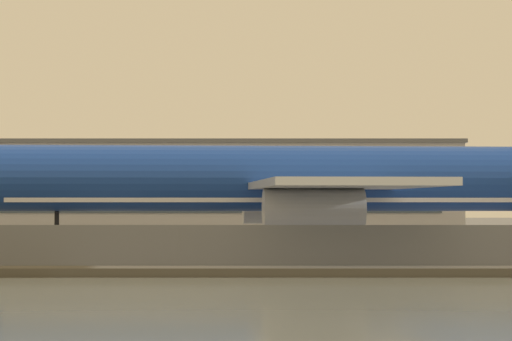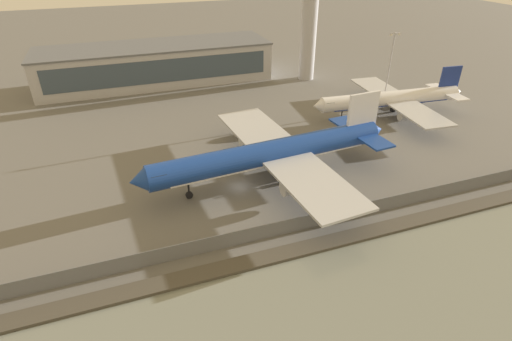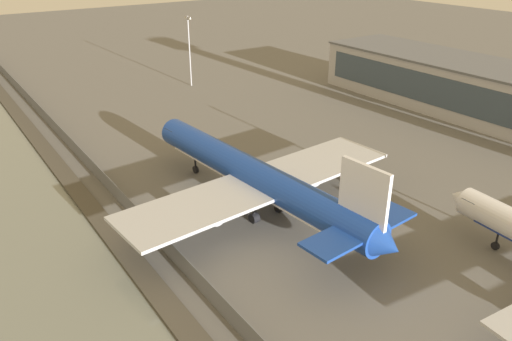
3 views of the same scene
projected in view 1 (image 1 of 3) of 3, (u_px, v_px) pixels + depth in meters
The scene contains 6 objects.
ground_plane at pixel (195, 259), 88.50m from camera, with size 500.00×500.00×0.00m, color #66635E.
shoreline_seawall at pixel (176, 271), 68.02m from camera, with size 320.00×3.00×0.50m.
perimeter_fence at pixel (181, 248), 72.55m from camera, with size 280.00×0.10×2.78m.
cargo_jet_blue at pixel (298, 181), 89.46m from camera, with size 53.56×46.35×14.96m.
baggage_tug at pixel (421, 243), 99.06m from camera, with size 2.58×3.55×1.80m.
terminal_building at pixel (178, 188), 159.10m from camera, with size 73.18×21.02×12.05m.
Camera 1 is at (4.64, -88.64, 4.10)m, focal length 85.00 mm.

